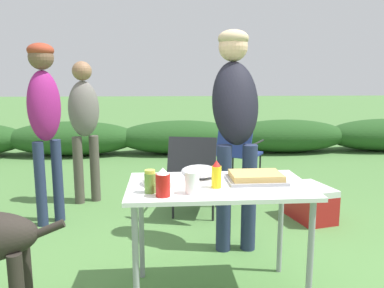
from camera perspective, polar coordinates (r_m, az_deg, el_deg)
shrub_hedge at (r=7.01m, az=-1.66°, el=1.07°), size 14.40×0.90×0.62m
folding_table at (r=2.32m, az=4.00°, el=-7.92°), size 1.10×0.64×0.74m
food_tray at (r=2.38m, az=9.70°, el=-5.03°), size 0.36×0.27×0.06m
plate_stack at (r=2.31m, az=-4.36°, el=-5.56°), size 0.26×0.26×0.04m
mixing_bowl at (r=2.45m, az=1.14°, el=-4.19°), size 0.24×0.24×0.07m
paper_cup_stack at (r=2.10m, az=0.04°, el=-5.89°), size 0.08×0.08×0.12m
ketchup_bottle at (r=2.05m, az=-4.46°, el=-5.91°), size 0.08×0.08×0.16m
relish_jar at (r=2.12m, az=-6.41°, el=-5.71°), size 0.06×0.06×0.13m
mustard_bottle at (r=2.20m, az=3.74°, el=-4.69°), size 0.06×0.06×0.16m
standing_person_in_red_jacket at (r=3.03m, az=6.57°, el=5.06°), size 0.37×0.51×1.77m
standing_person_with_beanie at (r=4.28m, az=-16.10°, el=3.74°), size 0.40×0.35×1.57m
standing_person_in_navy_coat at (r=3.72m, az=-21.57°, el=4.84°), size 0.38×0.37×1.70m
camp_chair_green_behind_table at (r=4.96m, az=7.15°, el=-0.79°), size 0.70×0.74×0.83m
camp_chair_near_hedge at (r=3.73m, az=0.34°, el=-4.20°), size 0.59×0.68×0.83m
cooler_box at (r=3.92m, az=17.57°, el=-8.51°), size 0.42×0.54×0.34m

